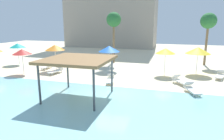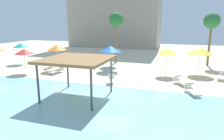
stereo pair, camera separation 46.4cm
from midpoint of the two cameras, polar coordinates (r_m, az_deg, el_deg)
ground_plane at (r=15.20m, az=-0.93°, el=-6.54°), size 80.00×80.00×0.00m
lagoon_water at (r=10.71m, az=-9.62°, el=-15.33°), size 44.00×13.50×0.04m
shade_pavilion at (r=13.82m, az=-10.53°, el=2.62°), size 4.38×4.38×2.81m
beach_umbrella_blue_0 at (r=22.15m, az=-1.43°, el=6.01°), size 2.32×2.32×2.73m
beach_umbrella_teal_1 at (r=28.37m, az=-25.55°, el=6.25°), size 1.96×1.96×2.67m
beach_umbrella_yellow_2 at (r=22.21m, az=22.58°, el=5.12°), size 2.46×2.46×2.78m
beach_umbrella_red_3 at (r=22.68m, az=-24.62°, el=4.70°), size 1.92×1.92×2.56m
beach_umbrella_orange_4 at (r=23.18m, az=-16.36°, el=6.11°), size 2.13×2.13×2.83m
beach_umbrella_yellow_6 at (r=20.77m, az=14.25°, el=5.23°), size 1.94×1.94×2.70m
lounge_chair_1 at (r=21.57m, az=27.64°, el=-1.27°), size 1.14×1.99×0.74m
lounge_chair_2 at (r=17.74m, az=-1.19°, el=-2.57°), size 0.98×1.98×0.74m
lounge_chair_3 at (r=16.18m, az=20.79°, el=-4.96°), size 1.22×1.99×0.74m
lounge_chair_4 at (r=21.91m, az=-16.10°, el=-0.09°), size 0.87×1.96×0.74m
lounge_chair_5 at (r=18.21m, az=17.94°, el=-2.80°), size 1.54×1.92×0.74m
lounge_chair_6 at (r=24.65m, az=-18.32°, el=1.17°), size 0.75×1.94×0.74m
palm_tree_0 at (r=26.75m, az=-0.02°, el=13.68°), size 1.90×1.90×6.55m
palm_tree_1 at (r=27.51m, az=25.13°, el=12.14°), size 1.90×1.90×6.38m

